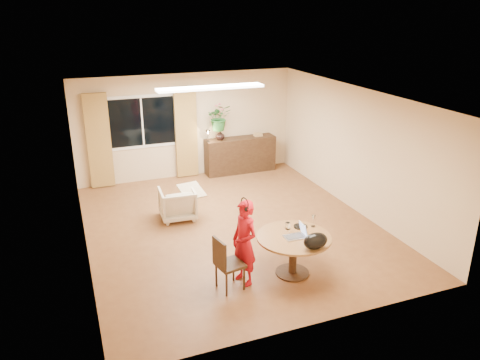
{
  "coord_description": "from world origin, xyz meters",
  "views": [
    {
      "loc": [
        -2.85,
        -7.86,
        4.13
      ],
      "look_at": [
        0.09,
        -0.2,
        1.05
      ],
      "focal_mm": 35.0,
      "sensor_mm": 36.0,
      "label": 1
    }
  ],
  "objects_px": {
    "dining_chair": "(230,263)",
    "armchair": "(177,204)",
    "child": "(244,243)",
    "dining_table": "(293,244)",
    "sideboard": "(240,155)"
  },
  "relations": [
    {
      "from": "dining_chair",
      "to": "armchair",
      "type": "height_order",
      "value": "dining_chair"
    },
    {
      "from": "dining_chair",
      "to": "armchair",
      "type": "relative_size",
      "value": 1.24
    },
    {
      "from": "dining_chair",
      "to": "child",
      "type": "bearing_deg",
      "value": 6.72
    },
    {
      "from": "dining_table",
      "to": "child",
      "type": "relative_size",
      "value": 0.86
    },
    {
      "from": "child",
      "to": "armchair",
      "type": "xyz_separation_m",
      "value": [
        -0.41,
        2.7,
        -0.37
      ]
    },
    {
      "from": "armchair",
      "to": "child",
      "type": "bearing_deg",
      "value": 102.07
    },
    {
      "from": "dining_chair",
      "to": "sideboard",
      "type": "relative_size",
      "value": 0.48
    },
    {
      "from": "dining_chair",
      "to": "sideboard",
      "type": "distance_m",
      "value": 5.43
    },
    {
      "from": "dining_chair",
      "to": "sideboard",
      "type": "xyz_separation_m",
      "value": [
        2.1,
        5.01,
        0.02
      ]
    },
    {
      "from": "sideboard",
      "to": "armchair",
      "type": "bearing_deg",
      "value": -135.07
    },
    {
      "from": "dining_table",
      "to": "dining_chair",
      "type": "relative_size",
      "value": 1.35
    },
    {
      "from": "dining_chair",
      "to": "armchair",
      "type": "bearing_deg",
      "value": 81.65
    },
    {
      "from": "child",
      "to": "sideboard",
      "type": "distance_m",
      "value": 5.25
    },
    {
      "from": "dining_table",
      "to": "child",
      "type": "distance_m",
      "value": 0.84
    },
    {
      "from": "dining_table",
      "to": "dining_chair",
      "type": "distance_m",
      "value": 1.1
    }
  ]
}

